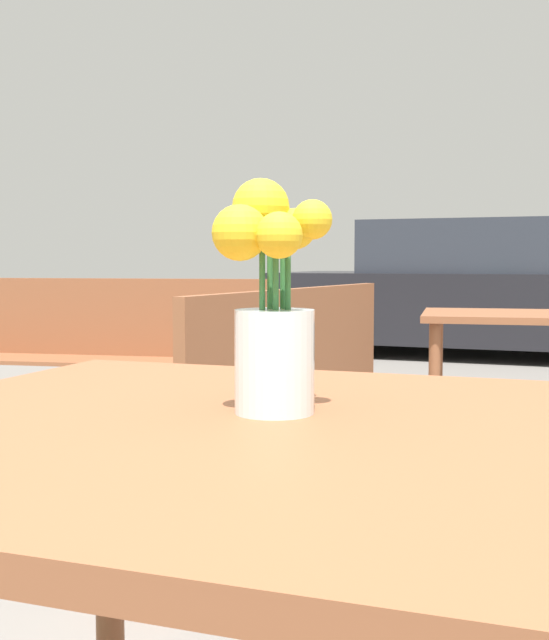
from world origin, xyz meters
The scene contains 6 objects.
table_front centered at (0.00, 0.00, 0.65)m, with size 0.88×0.91×0.76m.
flower_vase centered at (0.07, 0.05, 0.88)m, with size 0.13×0.13×0.28m.
bench_near centered at (-0.41, 1.69, 0.45)m, with size 0.60×1.45×0.85m.
bench_middle centered at (-1.73, 2.81, 0.48)m, with size 1.97×0.52×0.85m.
table_back centered at (0.39, 2.86, 0.59)m, with size 0.86×0.70×0.71m.
parked_car centered at (0.12, 7.54, 0.64)m, with size 4.21×2.16×1.34m.
Camera 1 is at (0.33, -0.85, 0.94)m, focal length 45.00 mm.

